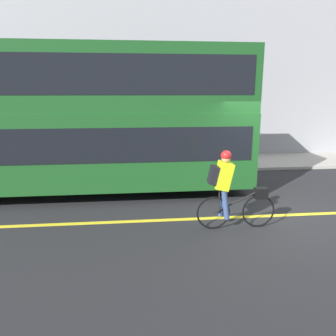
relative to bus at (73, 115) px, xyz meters
name	(u,v)px	position (x,y,z in m)	size (l,w,h in m)	color
ground_plane	(282,213)	(4.95, -2.08, -2.13)	(80.00, 80.00, 0.00)	#232326
road_center_line	(286,215)	(4.95, -2.24, -2.13)	(50.00, 0.14, 0.01)	yellow
sidewalk_curb	(222,162)	(4.95, 3.21, -2.08)	(60.00, 2.59, 0.10)	#A8A399
building_facade	(216,56)	(4.95, 4.66, 1.99)	(60.00, 0.30, 8.25)	#9E9EA3
bus	(73,115)	(0.00, 0.00, 0.00)	(9.26, 2.44, 3.84)	black
cyclist_on_bike	(229,187)	(3.42, -2.79, -1.26)	(1.63, 0.32, 1.62)	black
street_sign_post	(98,127)	(0.29, 3.08, -0.64)	(0.36, 0.09, 2.50)	#59595B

